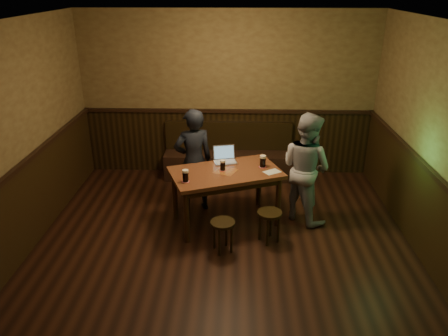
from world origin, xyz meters
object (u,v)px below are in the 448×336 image
Objects in this scene: stool_right at (269,218)px; pint_mid at (223,165)px; pub_table at (226,178)px; person_suit at (194,161)px; person_grey at (306,168)px; bench at (228,160)px; stool_left at (223,227)px; laptop at (225,158)px; pint_right at (263,161)px; pint_left at (185,176)px.

stool_right is 2.88× the size of pint_mid.
pub_table is 1.08× the size of person_suit.
bench is at bearing -4.55° from person_grey.
bench is 1.39× the size of person_grey.
stool_left is 1.20m from laptop.
person_suit is (-0.48, -1.22, 0.47)m from bench.
stool_left is 0.65m from stool_right.
stool_right is at bearing 119.60° from person_suit.
person_suit is (-0.48, 0.37, 0.09)m from pub_table.
pub_table reaches higher than stool_right.
pub_table is 0.57m from pint_right.
stool_left is 2.55× the size of pint_left.
stool_right is at bearing 22.16° from stool_left.
bench is at bearing 88.51° from pint_mid.
stool_right is at bearing -60.65° from pub_table.
pint_right reaches higher than pint_left.
bench is at bearing 109.72° from pint_right.
stool_left is 0.82m from pint_left.
bench is at bearing 75.63° from laptop.
pint_left is 0.46× the size of laptop.
pub_table is at bearing 34.72° from pint_left.
pint_mid is at bearing 140.47° from stool_right.
pint_right reaches higher than stool_right.
person_grey reaches higher than pint_right.
pint_left is 0.73m from person_suit.
pub_table is 3.97× the size of stool_left.
pint_left is at bearing -153.19° from pint_right.
pint_mid is at bearing 123.88° from pub_table.
person_grey is (1.63, 0.51, -0.08)m from pint_left.
pint_left is 0.86m from laptop.
laptop reaches higher than bench.
pub_table is 10.14× the size of pint_left.
person_suit reaches higher than stool_right.
bench is 2.09m from pint_left.
stool_right is at bearing 98.30° from person_grey.
stool_right is 0.28× the size of person_suit.
stool_left is at bearing -120.45° from pint_right.
person_suit is at bearing 168.12° from pint_right.
laptop is 0.23× the size of person_grey.
pint_mid is 0.42× the size of laptop.
pint_left is at bearing 65.05° from person_grey.
pint_left is (-1.10, 0.14, 0.53)m from stool_right.
person_suit is at bearing -111.33° from bench.
pint_right reaches higher than bench.
stool_left is at bearing -157.84° from stool_right.
pub_table is at bearing 120.65° from person_suit.
person_suit is (-0.46, 0.02, -0.07)m from laptop.
pub_table is at bearing 88.86° from stool_left.
person_grey reaches higher than pint_left.
pint_left is at bearing -166.13° from pub_table.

